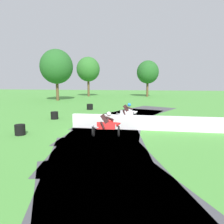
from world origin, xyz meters
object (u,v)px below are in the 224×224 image
Objects in this scene: tire_stack_mid_b at (20,130)px; motorcycle_lead_white at (128,112)px; tire_stack_near at (90,107)px; motorcycle_chase_red at (107,125)px; tire_stack_mid_a at (54,115)px.

motorcycle_lead_white is at bearing 42.78° from tire_stack_mid_b.
motorcycle_lead_white is 7.74m from tire_stack_mid_b.
tire_stack_near is 11.22m from tire_stack_mid_b.
motorcycle_chase_red reaches higher than tire_stack_mid_a.
tire_stack_mid_a is (-5.17, 4.55, -0.34)m from motorcycle_chase_red.
motorcycle_chase_red is 11.32m from tire_stack_near.
motorcycle_chase_red is 2.53× the size of tire_stack_near.
motorcycle_chase_red is at bearing 6.26° from tire_stack_mid_b.
tire_stack_mid_a is at bearing 92.66° from tire_stack_mid_b.
motorcycle_lead_white is 5.92m from tire_stack_mid_a.
tire_stack_mid_a is (-1.29, -6.08, 0.00)m from tire_stack_near.
motorcycle_lead_white is 2.84× the size of tire_stack_mid_b.
motorcycle_chase_red is (-0.74, -4.71, -0.01)m from motorcycle_lead_white.
motorcycle_lead_white is 1.02× the size of motorcycle_chase_red.
tire_stack_near is 1.11× the size of tire_stack_mid_a.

